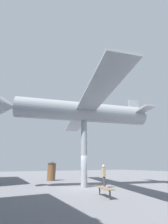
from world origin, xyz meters
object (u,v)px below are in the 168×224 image
Objects in this scene: suspended_airplane at (81,112)px; plaza_bench at (104,189)px; info_kiosk at (52,171)px; visitor_second at (83,173)px; support_pylon_central at (84,152)px; visitor_person at (104,174)px.

suspended_airplane is 9.41× the size of plaza_bench.
suspended_airplane is 7.68× the size of info_kiosk.
suspended_airplane is 9.26× the size of visitor_second.
suspended_airplane reaches higher than support_pylon_central.
suspended_airplane is at bearing 56.73° from visitor_second.
visitor_second is 6.29m from info_kiosk.
visitor_person is at bearing 125.82° from visitor_second.
visitor_person is at bearing -166.36° from info_kiosk.
support_pylon_central is 3.16× the size of visitor_second.
suspended_airplane is at bearing 74.30° from support_pylon_central.
visitor_second is (1.80, 0.96, 0.02)m from visitor_person.
plaza_bench is 0.82× the size of info_kiosk.
info_kiosk is at bearing -73.21° from visitor_second.
plaza_bench is (-2.98, 2.16, -0.58)m from visitor_person.
support_pylon_central reaches higher than plaza_bench.
plaza_bench is (-4.09, 0.90, -2.39)m from support_pylon_central.
suspended_airplane is at bearing -176.31° from info_kiosk.
info_kiosk is (6.90, 0.69, -1.71)m from support_pylon_central.
info_kiosk reaches higher than plaza_bench.
suspended_airplane is 7.46m from plaza_bench.
support_pylon_central is at bearing 65.73° from visitor_person.
plaza_bench is at bearing 83.74° from visitor_second.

